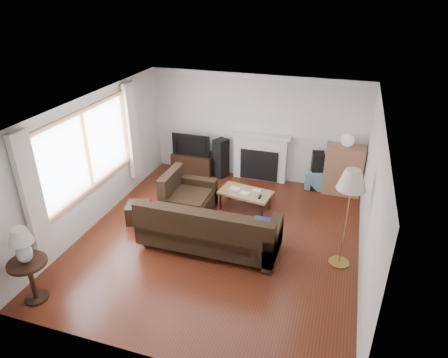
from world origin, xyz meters
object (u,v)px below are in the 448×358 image
(sectional_sofa, at_px, (209,227))
(floor_lamp, at_px, (346,219))
(bookshelf, at_px, (343,170))
(side_table, at_px, (32,281))
(tv_stand, at_px, (193,163))
(coffee_table, at_px, (245,200))

(sectional_sofa, height_order, floor_lamp, floor_lamp)
(bookshelf, xyz_separation_m, floor_lamp, (0.12, -2.60, 0.32))
(bookshelf, distance_m, side_table, 6.43)
(tv_stand, relative_size, coffee_table, 0.95)
(coffee_table, height_order, side_table, side_table)
(coffee_table, distance_m, floor_lamp, 2.45)
(coffee_table, bearing_deg, sectional_sofa, -91.03)
(bookshelf, bearing_deg, floor_lamp, -87.39)
(sectional_sofa, distance_m, coffee_table, 1.52)
(tv_stand, distance_m, bookshelf, 3.56)
(sectional_sofa, xyz_separation_m, side_table, (-2.07, -2.03, -0.08))
(tv_stand, height_order, sectional_sofa, sectional_sofa)
(tv_stand, height_order, coffee_table, tv_stand)
(bookshelf, height_order, side_table, bookshelf)
(floor_lamp, height_order, side_table, floor_lamp)
(floor_lamp, bearing_deg, bookshelf, 92.61)
(sectional_sofa, distance_m, side_table, 2.90)
(sectional_sofa, bearing_deg, side_table, -135.64)
(tv_stand, distance_m, side_table, 4.87)
(sectional_sofa, bearing_deg, bookshelf, 52.92)
(tv_stand, distance_m, sectional_sofa, 3.14)
(coffee_table, relative_size, floor_lamp, 0.60)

